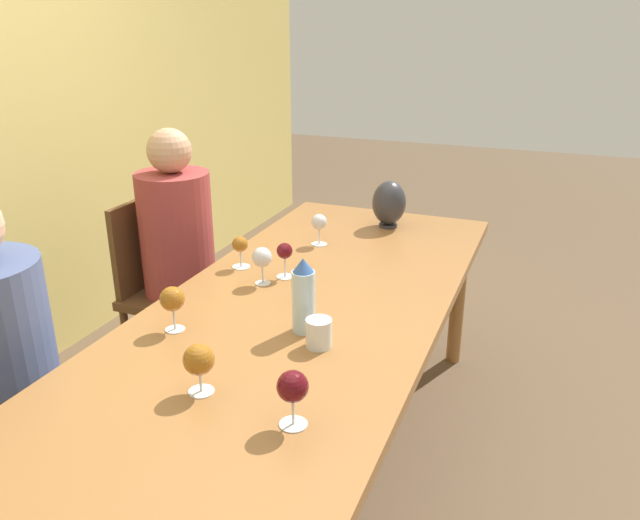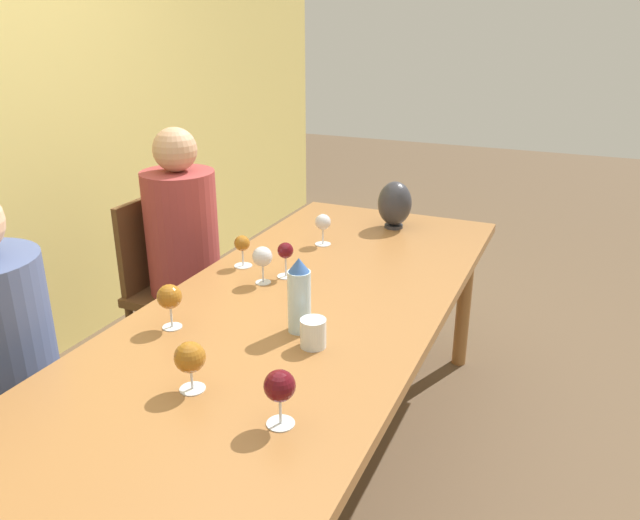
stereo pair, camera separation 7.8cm
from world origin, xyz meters
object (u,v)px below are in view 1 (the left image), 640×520
Objects in this scene: person_far at (181,254)px; wine_glass_2 at (172,300)px; wine_glass_0 at (319,223)px; wine_glass_6 at (240,246)px; chair_far at (169,285)px; wine_glass_3 at (293,388)px; water_bottle at (303,296)px; wine_glass_1 at (199,360)px; water_tumbler at (319,333)px; wine_glass_5 at (285,253)px; vase at (389,203)px; wine_glass_4 at (262,258)px.

wine_glass_2 is at bearing -147.50° from person_far.
wine_glass_0 reaches higher than wine_glass_6.
person_far is at bearing -90.00° from chair_far.
chair_far is at bearing 46.22° from wine_glass_3.
water_bottle is 1.76× the size of wine_glass_1.
person_far is at bearing 32.50° from wine_glass_2.
wine_glass_5 reaches higher than water_tumbler.
vase is 1.58× the size of wine_glass_1.
wine_glass_3 is 1.48m from person_far.
wine_glass_4 is at bearing 31.26° from wine_glass_3.
vase is at bearing 7.39° from wine_glass_3.
wine_glass_3 is 1.04× the size of wine_glass_4.
person_far reaches higher than vase.
person_far reaches higher than wine_glass_6.
wine_glass_0 is 0.11× the size of person_far.
water_tumbler is 0.65× the size of wine_glass_0.
wine_glass_0 is at bearing -27.92° from wine_glass_6.
wine_glass_0 is 0.98× the size of wine_glass_1.
wine_glass_0 is 1.20m from wine_glass_1.
wine_glass_1 is 0.29m from wine_glass_3.
vase is at bearing -3.02° from wine_glass_1.
wine_glass_4 is (-0.83, 0.25, -0.01)m from vase.
chair_far is (0.74, 0.55, -0.34)m from wine_glass_2.
water_bottle is at bearing -15.78° from wine_glass_1.
wine_glass_2 reaches higher than wine_glass_6.
person_far is (-0.17, 0.61, -0.17)m from wine_glass_0.
wine_glass_1 is at bearing -173.60° from wine_glass_0.
water_tumbler is at bearing -123.45° from chair_far.
water_bottle is 0.28× the size of chair_far.
person_far is at bearing 105.78° from wine_glass_0.
wine_glass_0 is 0.92m from wine_glass_2.
wine_glass_2 is 0.56m from wine_glass_6.
water_bottle is 0.81m from wine_glass_0.
chair_far is (1.06, 1.10, -0.34)m from wine_glass_3.
water_bottle reaches higher than wine_glass_4.
wine_glass_2 is at bearing 44.07° from wine_glass_1.
wine_glass_4 reaches higher than wine_glass_0.
wine_glass_2 is at bearing 60.19° from wine_glass_3.
water_bottle is at bearing -178.07° from vase.
water_bottle is at bearing -69.33° from wine_glass_2.
vase is at bearing -29.69° from wine_glass_6.
wine_glass_1 is 0.73m from wine_glass_4.
chair_far is (-0.17, 0.69, -0.34)m from wine_glass_0.
wine_glass_3 reaches higher than wine_glass_6.
chair_far is (0.67, 1.02, -0.28)m from water_tumbler.
person_far reaches higher than wine_glass_2.
wine_glass_4 is at bearing 13.50° from wine_glass_1.
water_bottle is 1.11× the size of vase.
water_bottle is 0.41m from wine_glass_2.
vase reaches higher than wine_glass_1.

